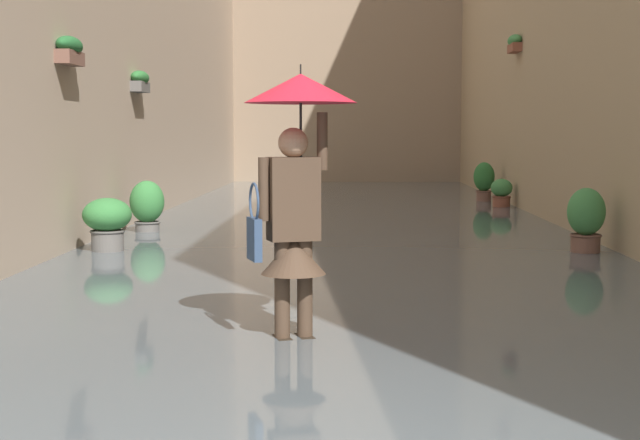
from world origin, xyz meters
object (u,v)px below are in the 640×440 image
object	(u,v)px
potted_plant_far_right	(147,206)
person_wading	(296,164)
potted_plant_mid_left	(484,181)
potted_plant_near_left	(586,220)
potted_plant_far_left	(502,193)
potted_plant_near_right	(107,223)

from	to	relation	value
potted_plant_far_right	person_wading	bearing A→B (deg)	110.06
potted_plant_mid_left	potted_plant_near_left	world-z (taller)	potted_plant_mid_left
potted_plant_far_left	potted_plant_mid_left	bearing A→B (deg)	-85.45
potted_plant_near_right	potted_plant_near_left	bearing A→B (deg)	-179.36
potted_plant_far_right	potted_plant_mid_left	bearing A→B (deg)	-132.34
potted_plant_far_left	potted_plant_near_right	bearing A→B (deg)	50.14
potted_plant_near_left	potted_plant_far_right	distance (m)	6.79
person_wading	potted_plant_far_right	size ratio (longest dim) A/B	2.40
person_wading	potted_plant_far_right	world-z (taller)	person_wading
potted_plant_mid_left	potted_plant_near_left	bearing A→B (deg)	90.10
person_wading	potted_plant_near_right	xyz separation A→B (m)	(2.81, -5.23, -0.96)
person_wading	potted_plant_near_left	bearing A→B (deg)	-123.64
person_wading	potted_plant_far_right	bearing A→B (deg)	-69.94
potted_plant_near_right	potted_plant_far_left	distance (m)	10.08
potted_plant_near_right	person_wading	bearing A→B (deg)	118.31
potted_plant_near_right	potted_plant_far_right	size ratio (longest dim) A/B	0.89
potted_plant_mid_left	potted_plant_far_right	world-z (taller)	potted_plant_mid_left
potted_plant_far_left	potted_plant_near_left	world-z (taller)	potted_plant_near_left
potted_plant_far_left	potted_plant_near_left	bearing A→B (deg)	89.12
potted_plant_mid_left	potted_plant_near_right	distance (m)	11.35
person_wading	potted_plant_near_left	distance (m)	6.43
potted_plant_near_right	potted_plant_far_left	bearing A→B (deg)	-129.86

